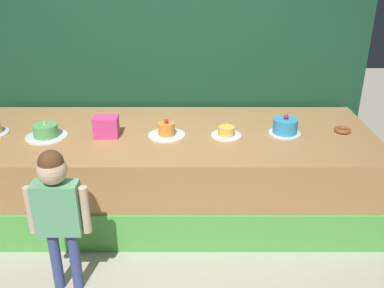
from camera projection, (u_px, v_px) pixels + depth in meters
name	position (u px, v px, depth m)	size (l,w,h in m)	color
ground_plane	(165.00, 251.00, 3.45)	(12.00, 12.00, 0.00)	#BCB29E
stage_platform	(168.00, 171.00, 3.90)	(3.66, 1.37, 0.76)	#B27F4C
curtain_backdrop	(169.00, 34.00, 4.16)	(3.95, 0.08, 2.98)	#19472D
child_figure	(57.00, 204.00, 2.79)	(0.42, 0.19, 1.09)	#3F4C8C
pink_box	(106.00, 127.00, 3.64)	(0.21, 0.16, 0.18)	#E9418C
donut	(342.00, 130.00, 3.75)	(0.14, 0.14, 0.04)	brown
cake_left	(46.00, 132.00, 3.63)	(0.36, 0.36, 0.17)	white
cake_center	(166.00, 131.00, 3.66)	(0.32, 0.32, 0.16)	white
cake_right	(226.00, 132.00, 3.67)	(0.27, 0.27, 0.14)	white
cake_far_right	(285.00, 127.00, 3.70)	(0.28, 0.28, 0.18)	white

